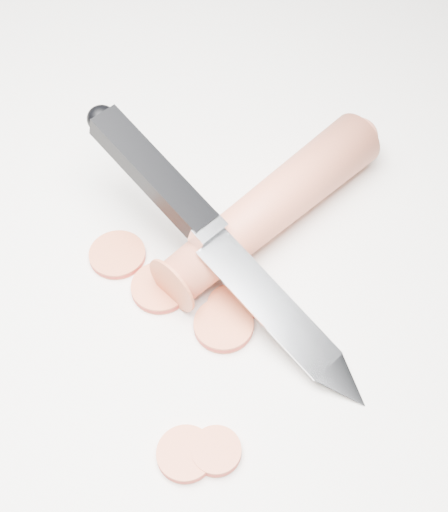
% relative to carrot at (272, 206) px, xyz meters
% --- Properties ---
extents(ground, '(2.40, 2.40, 0.00)m').
position_rel_carrot_xyz_m(ground, '(-0.06, -0.05, -0.02)').
color(ground, silver).
rests_on(ground, ground).
extents(carrot, '(0.12, 0.19, 0.04)m').
position_rel_carrot_xyz_m(carrot, '(0.00, 0.00, 0.00)').
color(carrot, '#C95B3D').
rests_on(carrot, ground).
extents(carrot_slice_0, '(0.03, 0.03, 0.01)m').
position_rel_carrot_xyz_m(carrot_slice_0, '(-0.01, -0.08, -0.02)').
color(carrot_slice_0, '#C65530').
rests_on(carrot_slice_0, ground).
extents(carrot_slice_1, '(0.04, 0.04, 0.01)m').
position_rel_carrot_xyz_m(carrot_slice_1, '(-0.01, -0.09, -0.02)').
color(carrot_slice_1, '#C65530').
rests_on(carrot_slice_1, ground).
extents(carrot_slice_2, '(0.04, 0.04, 0.01)m').
position_rel_carrot_xyz_m(carrot_slice_2, '(-0.10, -0.06, -0.02)').
color(carrot_slice_2, '#C65530').
rests_on(carrot_slice_2, ground).
extents(carrot_slice_3, '(0.03, 0.03, 0.01)m').
position_rel_carrot_xyz_m(carrot_slice_3, '(-0.00, -0.18, -0.02)').
color(carrot_slice_3, '#C65530').
rests_on(carrot_slice_3, ground).
extents(carrot_slice_4, '(0.03, 0.03, 0.01)m').
position_rel_carrot_xyz_m(carrot_slice_4, '(0.02, -0.18, -0.02)').
color(carrot_slice_4, '#C65530').
rests_on(carrot_slice_4, ground).
extents(carrot_slice_5, '(0.04, 0.04, 0.01)m').
position_rel_carrot_xyz_m(carrot_slice_5, '(-0.06, -0.08, -0.02)').
color(carrot_slice_5, '#C65530').
rests_on(carrot_slice_5, ground).
extents(kitchen_knife, '(0.24, 0.14, 0.09)m').
position_rel_carrot_xyz_m(kitchen_knife, '(-0.02, -0.06, 0.02)').
color(kitchen_knife, silver).
rests_on(kitchen_knife, ground).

